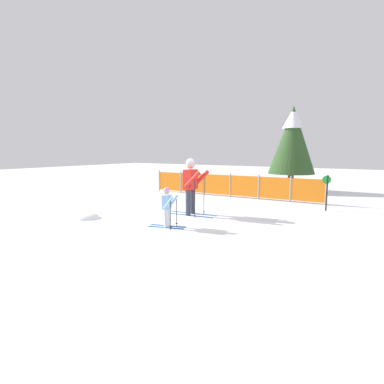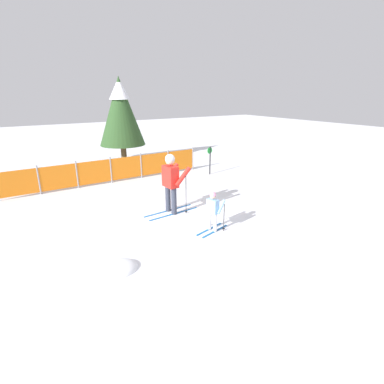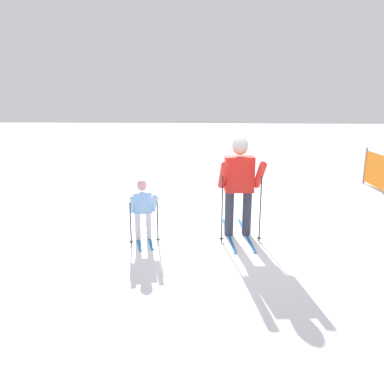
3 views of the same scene
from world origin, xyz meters
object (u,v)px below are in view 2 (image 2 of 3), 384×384
at_px(skier_child, 213,208).
at_px(trail_marker, 210,157).
at_px(safety_fence, 111,170).
at_px(skier_adult, 171,178).
at_px(conifer_far, 121,110).

distance_m(skier_child, trail_marker, 5.75).
distance_m(skier_child, safety_fence, 5.85).
bearing_deg(skier_adult, safety_fence, 92.70).
height_order(skier_child, safety_fence, skier_child).
bearing_deg(trail_marker, skier_child, -124.83).
bearing_deg(safety_fence, trail_marker, -14.52).
distance_m(skier_adult, trail_marker, 4.71).
relative_size(safety_fence, conifer_far, 1.87).
bearing_deg(conifer_far, trail_marker, -62.37).
relative_size(skier_adult, safety_fence, 0.23).
height_order(safety_fence, conifer_far, conifer_far).
relative_size(skier_child, conifer_far, 0.26).
distance_m(skier_adult, skier_child, 1.78).
height_order(skier_adult, safety_fence, skier_adult).
bearing_deg(skier_child, skier_adult, 84.86).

